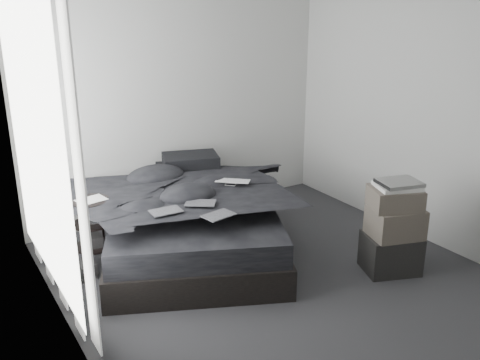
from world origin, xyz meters
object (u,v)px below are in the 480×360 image
laptop (232,176)px  box_lower (391,253)px  side_stand (93,234)px  bed (194,239)px

laptop → box_lower: laptop is taller
side_stand → bed: bearing=-14.5°
laptop → box_lower: 1.65m
box_lower → bed: bearing=136.9°
side_stand → box_lower: 2.76m
laptop → box_lower: size_ratio=0.70×
bed → laptop: (0.37, -0.11, 0.62)m
box_lower → laptop: bearing=130.4°
laptop → side_stand: (-1.29, 0.35, -0.44)m
laptop → side_stand: size_ratio=0.51×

